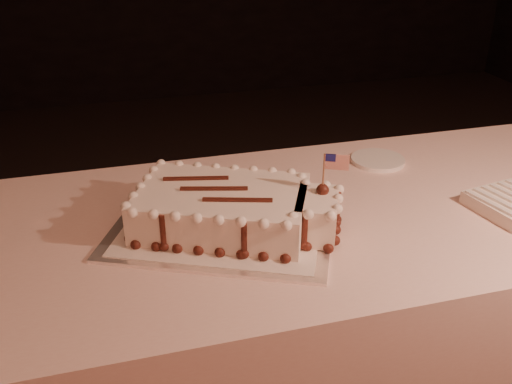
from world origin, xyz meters
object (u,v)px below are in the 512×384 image
object	(u,v)px
cake_board	(223,227)
sheet_cake	(234,209)
banquet_table	(321,328)
side_plate	(378,160)

from	to	relation	value
cake_board	sheet_cake	size ratio (longest dim) A/B	1.01
banquet_table	sheet_cake	bearing A→B (deg)	-172.48
cake_board	side_plate	distance (m)	0.58
side_plate	sheet_cake	bearing A→B (deg)	-152.02
sheet_cake	side_plate	world-z (taller)	sheet_cake
banquet_table	side_plate	size ratio (longest dim) A/B	15.46
banquet_table	sheet_cake	world-z (taller)	sheet_cake
banquet_table	side_plate	distance (m)	0.51
side_plate	banquet_table	bearing A→B (deg)	-136.90
sheet_cake	cake_board	bearing A→B (deg)	155.42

